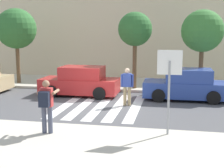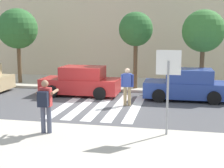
{
  "view_description": "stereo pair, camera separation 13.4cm",
  "coord_description": "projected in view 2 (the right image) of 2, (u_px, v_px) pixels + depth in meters",
  "views": [
    {
      "loc": [
        3.18,
        -13.39,
        3.38
      ],
      "look_at": [
        0.6,
        -0.2,
        1.1
      ],
      "focal_mm": 50.0,
      "sensor_mm": 36.0,
      "label": 1
    },
    {
      "loc": [
        3.31,
        -13.36,
        3.38
      ],
      "look_at": [
        0.6,
        -0.2,
        1.1
      ],
      "focal_mm": 50.0,
      "sensor_mm": 36.0,
      "label": 2
    }
  ],
  "objects": [
    {
      "name": "sidewalk_near",
      "position": [
        43.0,
        160.0,
        8.13
      ],
      "size": [
        60.0,
        6.0,
        0.14
      ],
      "primitive_type": "cube",
      "color": "beige",
      "rests_on": "ground"
    },
    {
      "name": "crosswalk_stripe_4",
      "position": [
        136.0,
        107.0,
        14.0
      ],
      "size": [
        0.44,
        5.2,
        0.01
      ],
      "primitive_type": "cube",
      "color": "silver",
      "rests_on": "ground"
    },
    {
      "name": "street_tree_west",
      "position": [
        18.0,
        29.0,
        19.36
      ],
      "size": [
        2.49,
        2.49,
        4.64
      ],
      "color": "brown",
      "rests_on": "sidewalk_far"
    },
    {
      "name": "ground_plane",
      "position": [
        100.0,
        107.0,
        14.13
      ],
      "size": [
        120.0,
        120.0,
        0.0
      ],
      "primitive_type": "plane",
      "color": "#4C4C4F"
    },
    {
      "name": "building_facade_far",
      "position": [
        132.0,
        38.0,
        23.69
      ],
      "size": [
        56.0,
        4.0,
        5.77
      ],
      "primitive_type": "cube",
      "color": "beige",
      "rests_on": "ground"
    },
    {
      "name": "crosswalk_stripe_3",
      "position": [
        118.0,
        106.0,
        14.16
      ],
      "size": [
        0.44,
        5.2,
        0.01
      ],
      "primitive_type": "cube",
      "color": "silver",
      "rests_on": "ground"
    },
    {
      "name": "sidewalk_far",
      "position": [
        122.0,
        84.0,
        19.91
      ],
      "size": [
        60.0,
        4.8,
        0.14
      ],
      "primitive_type": "cube",
      "color": "beige",
      "rests_on": "ground"
    },
    {
      "name": "crosswalk_stripe_2",
      "position": [
        101.0,
        106.0,
        14.32
      ],
      "size": [
        0.44,
        5.2,
        0.01
      ],
      "primitive_type": "cube",
      "color": "silver",
      "rests_on": "ground"
    },
    {
      "name": "parked_car_blue",
      "position": [
        187.0,
        85.0,
        15.46
      ],
      "size": [
        4.1,
        1.92,
        1.55
      ],
      "color": "#284293",
      "rests_on": "ground"
    },
    {
      "name": "crosswalk_stripe_0",
      "position": [
        68.0,
        104.0,
        14.64
      ],
      "size": [
        0.44,
        5.2,
        0.01
      ],
      "primitive_type": "cube",
      "color": "silver",
      "rests_on": "ground"
    },
    {
      "name": "parked_car_red",
      "position": [
        81.0,
        82.0,
        16.54
      ],
      "size": [
        4.1,
        1.92,
        1.55
      ],
      "color": "red",
      "rests_on": "ground"
    },
    {
      "name": "pedestrian_crossing",
      "position": [
        127.0,
        85.0,
        14.22
      ],
      "size": [
        0.58,
        0.26,
        1.72
      ],
      "color": "tan",
      "rests_on": "ground"
    },
    {
      "name": "street_tree_center",
      "position": [
        136.0,
        30.0,
        17.43
      ],
      "size": [
        1.92,
        1.92,
        4.32
      ],
      "color": "brown",
      "rests_on": "sidewalk_far"
    },
    {
      "name": "crosswalk_stripe_1",
      "position": [
        84.0,
        105.0,
        14.48
      ],
      "size": [
        0.44,
        5.2,
        0.01
      ],
      "primitive_type": "cube",
      "color": "silver",
      "rests_on": "ground"
    },
    {
      "name": "street_tree_east",
      "position": [
        203.0,
        31.0,
        16.78
      ],
      "size": [
        2.29,
        2.29,
        4.4
      ],
      "color": "brown",
      "rests_on": "sidewalk_far"
    },
    {
      "name": "stop_sign",
      "position": [
        168.0,
        74.0,
        9.61
      ],
      "size": [
        0.76,
        0.08,
        2.67
      ],
      "color": "gray",
      "rests_on": "sidewalk_near"
    },
    {
      "name": "photographer_with_backpack",
      "position": [
        45.0,
        102.0,
        9.88
      ],
      "size": [
        0.62,
        0.87,
        1.72
      ],
      "color": "#474C60",
      "rests_on": "sidewalk_near"
    }
  ]
}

